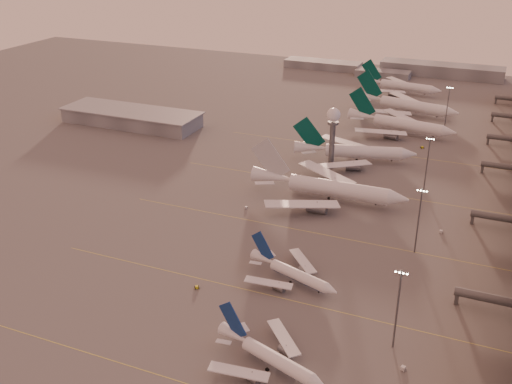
% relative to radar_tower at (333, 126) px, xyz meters
% --- Properties ---
extents(ground, '(700.00, 700.00, 0.00)m').
position_rel_radar_tower_xyz_m(ground, '(-5.00, -120.00, -20.95)').
color(ground, '#5A5758').
rests_on(ground, ground).
extents(taxiway_markings, '(180.00, 185.25, 0.02)m').
position_rel_radar_tower_xyz_m(taxiway_markings, '(25.00, -64.00, -20.94)').
color(taxiway_markings, gold).
rests_on(taxiway_markings, ground).
extents(hangar, '(82.00, 27.00, 8.50)m').
position_rel_radar_tower_xyz_m(hangar, '(-125.00, 20.00, -16.63)').
color(hangar, slate).
rests_on(hangar, ground).
extents(radar_tower, '(6.40, 6.40, 31.10)m').
position_rel_radar_tower_xyz_m(radar_tower, '(0.00, 0.00, 0.00)').
color(radar_tower, '#505257').
rests_on(radar_tower, ground).
extents(mast_a, '(3.60, 0.56, 25.00)m').
position_rel_radar_tower_xyz_m(mast_a, '(53.00, -120.00, -7.21)').
color(mast_a, '#505257').
rests_on(mast_a, ground).
extents(mast_b, '(3.60, 0.56, 25.00)m').
position_rel_radar_tower_xyz_m(mast_b, '(50.00, -65.00, -7.21)').
color(mast_b, '#505257').
rests_on(mast_b, ground).
extents(mast_c, '(3.60, 0.56, 25.00)m').
position_rel_radar_tower_xyz_m(mast_c, '(45.00, -10.00, -7.21)').
color(mast_c, '#505257').
rests_on(mast_c, ground).
extents(mast_d, '(3.60, 0.56, 25.00)m').
position_rel_radar_tower_xyz_m(mast_d, '(43.00, 80.00, -7.21)').
color(mast_d, '#505257').
rests_on(mast_d, ground).
extents(distant_horizon, '(165.00, 37.50, 9.00)m').
position_rel_radar_tower_xyz_m(distant_horizon, '(-2.38, 205.14, -17.06)').
color(distant_horizon, slate).
rests_on(distant_horizon, ground).
extents(narrowbody_near, '(35.04, 27.50, 14.17)m').
position_rel_radar_tower_xyz_m(narrowbody_near, '(24.66, -140.99, -18.08)').
color(narrowbody_near, silver).
rests_on(narrowbody_near, ground).
extents(narrowbody_mid, '(33.99, 26.67, 13.79)m').
position_rel_radar_tower_xyz_m(narrowbody_mid, '(16.35, -99.97, -18.16)').
color(narrowbody_mid, silver).
rests_on(narrowbody_mid, ground).
extents(widebody_white, '(68.59, 54.97, 24.13)m').
position_rel_radar_tower_xyz_m(widebody_white, '(8.95, -35.03, -16.76)').
color(widebody_white, silver).
rests_on(widebody_white, ground).
extents(greentail_a, '(58.85, 46.95, 21.79)m').
position_rel_radar_tower_xyz_m(greentail_a, '(8.46, 12.69, -17.10)').
color(greentail_a, silver).
rests_on(greentail_a, ground).
extents(greentail_b, '(62.01, 49.67, 22.68)m').
position_rel_radar_tower_xyz_m(greentail_b, '(21.13, 64.19, -16.94)').
color(greentail_b, silver).
rests_on(greentail_b, ground).
extents(greentail_c, '(64.84, 51.85, 23.82)m').
position_rel_radar_tower_xyz_m(greentail_c, '(17.47, 101.57, -16.74)').
color(greentail_c, silver).
rests_on(greentail_c, ground).
extents(greentail_d, '(56.68, 45.45, 20.68)m').
position_rel_radar_tower_xyz_m(greentail_d, '(5.56, 149.03, -17.30)').
color(greentail_d, silver).
rests_on(greentail_d, ground).
extents(gsv_catering_a, '(6.06, 4.01, 4.57)m').
position_rel_radar_tower_xyz_m(gsv_catering_a, '(57.55, -128.51, -18.66)').
color(gsv_catering_a, silver).
rests_on(gsv_catering_a, ground).
extents(gsv_tug_mid, '(3.43, 3.73, 0.92)m').
position_rel_radar_tower_xyz_m(gsv_tug_mid, '(-10.75, -115.59, -20.48)').
color(gsv_tug_mid, yellow).
rests_on(gsv_tug_mid, ground).
extents(gsv_truck_b, '(6.37, 3.00, 2.47)m').
position_rel_radar_tower_xyz_m(gsv_truck_b, '(48.66, -81.52, -19.69)').
color(gsv_truck_b, silver).
rests_on(gsv_truck_b, ground).
extents(gsv_truck_c, '(4.56, 4.47, 1.90)m').
position_rel_radar_tower_xyz_m(gsv_truck_c, '(-19.30, -55.68, -19.98)').
color(gsv_truck_c, silver).
rests_on(gsv_truck_c, ground).
extents(gsv_catering_b, '(5.51, 2.88, 4.39)m').
position_rel_radar_tower_xyz_m(gsv_catering_b, '(57.10, -46.57, -18.75)').
color(gsv_catering_b, silver).
rests_on(gsv_catering_b, ground).
extents(gsv_tug_far, '(4.39, 4.30, 1.10)m').
position_rel_radar_tower_xyz_m(gsv_tug_far, '(1.86, -20.91, -20.38)').
color(gsv_tug_far, silver).
rests_on(gsv_tug_far, ground).
extents(gsv_truck_d, '(3.59, 5.75, 2.18)m').
position_rel_radar_tower_xyz_m(gsv_truck_d, '(-32.32, -0.77, -19.84)').
color(gsv_truck_d, silver).
rests_on(gsv_truck_d, ground).
extents(gsv_tug_hangar, '(4.20, 3.61, 1.03)m').
position_rel_radar_tower_xyz_m(gsv_tug_hangar, '(36.20, 44.31, -20.42)').
color(gsv_tug_hangar, yellow).
rests_on(gsv_tug_hangar, ground).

